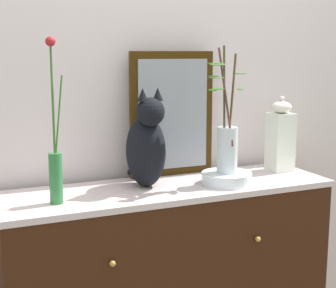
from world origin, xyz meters
The scene contains 7 objects.
wall_back centered at (0.00, 0.28, 1.30)m, with size 4.40×0.08×2.60m, color silver.
mirror_leaning centered at (0.10, 0.18, 1.22)m, with size 0.40×0.03×0.56m.
cat_sitting centered at (-0.08, 0.03, 1.11)m, with size 0.16×0.43×0.42m.
vase_slim_green centered at (-0.48, -0.06, 1.09)m, with size 0.06×0.05×0.61m.
bowl_porcelain centered at (0.25, -0.06, 0.96)m, with size 0.21×0.21×0.05m, color white.
vase_glass_clear centered at (0.24, -0.06, 1.12)m, with size 0.21×0.13×0.53m.
jar_lidded_porcelain centered at (0.60, 0.06, 1.10)m, with size 0.10×0.10×0.35m.
Camera 1 is at (-0.82, -1.91, 1.49)m, focal length 54.67 mm.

